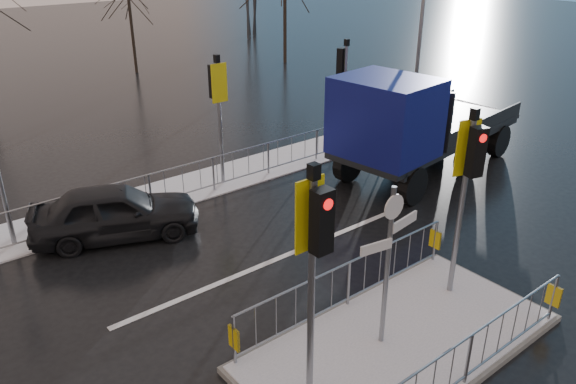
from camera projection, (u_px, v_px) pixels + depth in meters
ground at (400, 345)px, 10.31m from camera, size 120.00×120.00×0.00m
snow_verge at (174, 192)px, 16.40m from camera, size 30.00×2.00×0.04m
lane_markings at (414, 355)px, 10.08m from camera, size 8.00×11.38×0.01m
traffic_island at (401, 328)px, 10.15m from camera, size 6.00×3.04×4.15m
far_kerb_fixtures at (189, 163)px, 15.79m from camera, size 18.00×0.65×3.83m
car_far_lane at (115, 212)px, 13.76m from camera, size 4.35×3.02×1.37m
flatbed_truck at (405, 125)px, 16.50m from camera, size 7.45×3.45×3.34m
street_lamp_right at (424, 9)px, 20.52m from camera, size 1.25×0.18×8.00m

